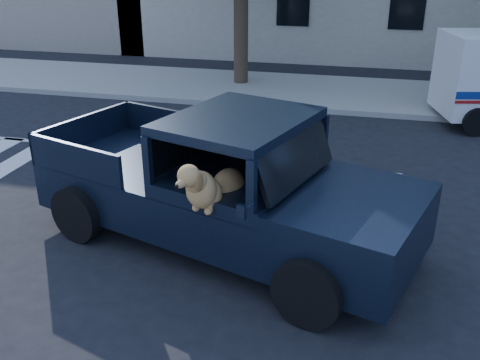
{
  "coord_description": "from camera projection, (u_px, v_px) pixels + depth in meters",
  "views": [
    {
      "loc": [
        0.03,
        -6.71,
        4.15
      ],
      "look_at": [
        -1.57,
        -0.27,
        1.22
      ],
      "focal_mm": 40.0,
      "sensor_mm": 36.0,
      "label": 1
    }
  ],
  "objects": [
    {
      "name": "pickup_truck",
      "position": [
        218.0,
        199.0,
        7.92
      ],
      "size": [
        6.04,
        3.8,
        2.02
      ],
      "rotation": [
        0.0,
        0.0,
        -0.31
      ],
      "color": "black",
      "rests_on": "ground"
    },
    {
      "name": "ground",
      "position": [
        351.0,
        261.0,
        7.64
      ],
      "size": [
        120.0,
        120.0,
        0.0
      ],
      "primitive_type": "plane",
      "color": "black",
      "rests_on": "ground"
    },
    {
      "name": "lane_stripes",
      "position": [
        467.0,
        181.0,
        10.21
      ],
      "size": [
        21.6,
        0.14,
        0.01
      ],
      "primitive_type": null,
      "color": "silver",
      "rests_on": "ground"
    },
    {
      "name": "far_sidewalk",
      "position": [
        369.0,
        95.0,
        15.78
      ],
      "size": [
        60.0,
        4.0,
        0.15
      ],
      "primitive_type": "cube",
      "color": "gray",
      "rests_on": "ground"
    }
  ]
}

